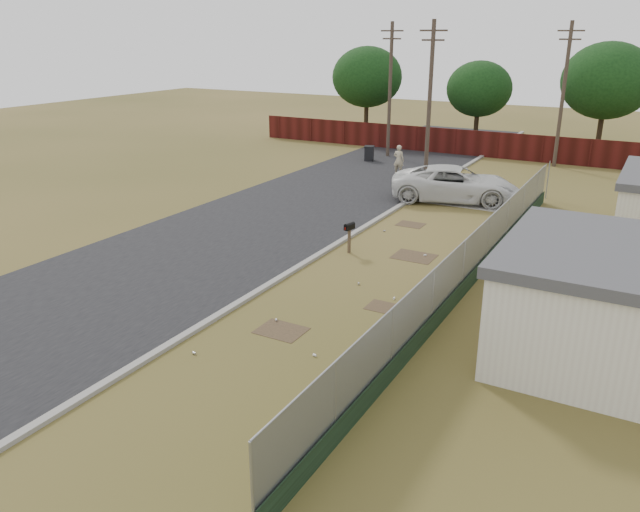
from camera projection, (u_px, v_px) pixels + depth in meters
The scene contains 12 objects.
ground at pixel (376, 280), 22.16m from camera, with size 120.00×120.00×0.00m, color brown.
street at pixel (320, 204), 31.86m from camera, with size 15.10×60.00×0.12m.
chainlink_fence at pixel (472, 265), 21.31m from camera, with size 0.10×27.06×2.02m.
privacy_fence at pixel (443, 141), 45.16m from camera, with size 30.00×0.12×1.80m, color #43110E.
utility_poles at pixel (460, 93), 39.24m from camera, with size 12.60×8.24×9.00m.
horizon_trees at pixel (543, 94), 39.58m from camera, with size 33.32×31.94×7.78m.
fire_hydrant at pixel (302, 432), 13.10m from camera, with size 0.39×0.40×0.82m.
mailbox at pixel (349, 229), 24.60m from camera, with size 0.29×0.55×1.25m.
pickup_truck at pixel (455, 184), 32.29m from camera, with size 2.99×6.49×1.80m, color silver.
pedestrian at pixel (399, 160), 38.19m from camera, with size 0.68×0.44×1.86m, color #BDAD8A.
trash_bin at pixel (369, 153), 42.59m from camera, with size 0.85×0.83×1.01m.
scattered_litter at pixel (342, 301), 20.31m from camera, with size 3.95×13.05×0.07m.
Camera 1 is at (8.27, -18.93, 8.31)m, focal length 35.00 mm.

